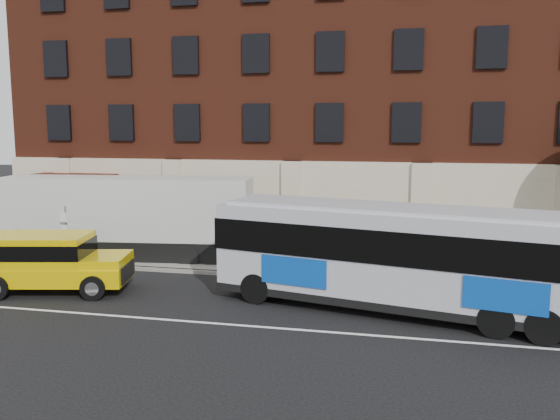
% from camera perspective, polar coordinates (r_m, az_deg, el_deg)
% --- Properties ---
extents(ground, '(120.00, 120.00, 0.00)m').
position_cam_1_polar(ground, '(17.48, -6.66, -11.40)').
color(ground, black).
rests_on(ground, ground).
extents(sidewalk, '(60.00, 6.00, 0.15)m').
position_cam_1_polar(sidewalk, '(25.79, -0.10, -4.69)').
color(sidewalk, gray).
rests_on(sidewalk, ground).
extents(kerb, '(60.00, 0.25, 0.15)m').
position_cam_1_polar(kerb, '(22.96, -1.74, -6.34)').
color(kerb, gray).
rests_on(kerb, ground).
extents(lane_line, '(60.00, 0.12, 0.01)m').
position_cam_1_polar(lane_line, '(17.93, -6.13, -10.86)').
color(lane_line, white).
rests_on(lane_line, ground).
extents(building, '(30.00, 12.10, 15.00)m').
position_cam_1_polar(building, '(32.95, 2.94, 11.27)').
color(building, '#582315').
rests_on(building, sidewalk).
extents(sign_pole, '(0.30, 0.20, 2.50)m').
position_cam_1_polar(sign_pole, '(26.16, -20.04, -1.94)').
color(sign_pole, gray).
rests_on(sign_pole, ground).
extents(city_bus, '(12.51, 5.25, 3.35)m').
position_cam_1_polar(city_bus, '(18.77, 12.08, -4.27)').
color(city_bus, silver).
rests_on(city_bus, ground).
extents(yellow_suv, '(5.51, 3.17, 2.05)m').
position_cam_1_polar(yellow_suv, '(22.34, -21.52, -4.43)').
color(yellow_suv, '#ECC500').
rests_on(yellow_suv, ground).
extents(shipping_container, '(11.02, 3.50, 3.61)m').
position_cam_1_polar(shipping_container, '(26.35, -14.66, -0.89)').
color(shipping_container, black).
rests_on(shipping_container, ground).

